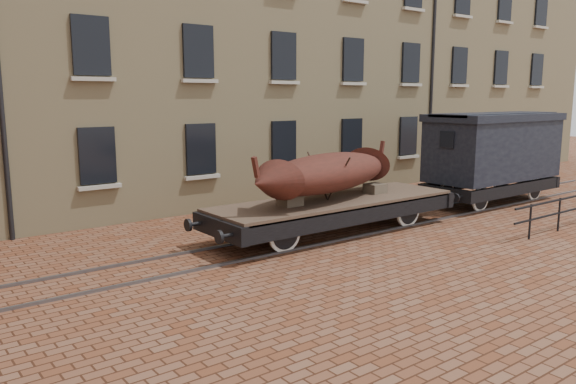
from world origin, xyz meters
TOP-DOWN VIEW (x-y plane):
  - ground at (0.00, 0.00)m, footprint 90.00×90.00m
  - warehouse_cream at (3.00, 9.99)m, footprint 40.00×10.19m
  - rail_track at (0.00, 0.00)m, footprint 30.00×1.52m
  - flatcar_wagon at (-0.88, 0.00)m, footprint 8.72×2.37m
  - iron_boat at (-1.17, 0.00)m, footprint 6.24×2.97m
  - goods_van at (7.00, 0.00)m, footprint 6.48×2.36m

SIDE VIEW (x-z plane):
  - ground at x=0.00m, z-range 0.00..0.00m
  - rail_track at x=0.00m, z-range 0.00..0.06m
  - flatcar_wagon at x=-0.88m, z-range 0.16..1.48m
  - iron_boat at x=-1.17m, z-range 1.06..2.58m
  - goods_van at x=7.00m, z-range 0.42..3.78m
  - warehouse_cream at x=3.00m, z-range 0.00..14.00m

